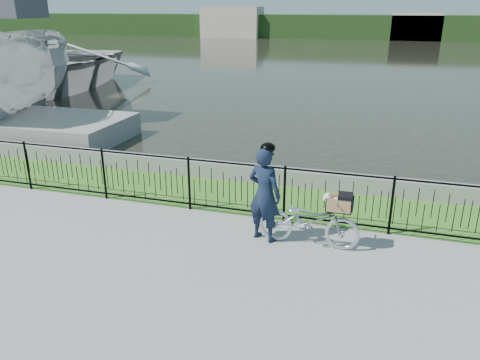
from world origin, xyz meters
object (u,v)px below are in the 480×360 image
(cyclist, at_px, (265,193))
(boat_far, at_px, (40,66))
(boat_near, at_px, (16,71))
(bicycle_rig, at_px, (310,220))

(cyclist, distance_m, boat_far, 19.05)
(boat_near, bearing_deg, boat_far, 122.90)
(bicycle_rig, relative_size, boat_far, 0.14)
(boat_far, bearing_deg, boat_near, -57.10)
(bicycle_rig, height_order, boat_far, boat_far)
(cyclist, bearing_deg, boat_far, 139.69)
(cyclist, bearing_deg, boat_near, 149.13)
(boat_near, height_order, boat_far, boat_near)
(bicycle_rig, distance_m, boat_far, 19.69)
(cyclist, xyz_separation_m, boat_near, (-10.69, 6.39, 0.96))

